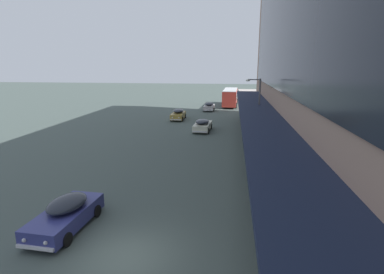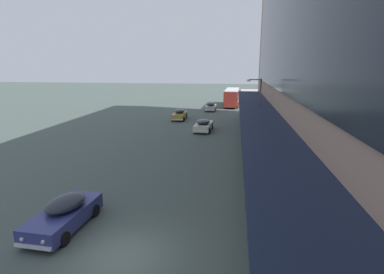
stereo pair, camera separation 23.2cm
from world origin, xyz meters
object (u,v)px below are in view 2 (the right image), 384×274
sedan_second_near (64,213)px  fire_hydrant (260,154)px  pedestrian_at_kerb (284,198)px  transit_bus_kerbside_front (232,96)px  sedan_lead_near (203,125)px  street_lamp (258,105)px  sedan_oncoming_rear (180,114)px  sedan_lead_mid (211,106)px

sedan_second_near → fire_hydrant: 16.20m
sedan_second_near → fire_hydrant: (10.31, 12.50, -0.26)m
sedan_second_near → pedestrian_at_kerb: pedestrian_at_kerb is taller
transit_bus_kerbside_front → pedestrian_at_kerb: (3.32, -44.54, -0.68)m
sedan_lead_near → street_lamp: street_lamp is taller
street_lamp → pedestrian_at_kerb: bearing=-88.5°
fire_hydrant → transit_bus_kerbside_front: bearing=94.8°
sedan_oncoming_rear → sedan_second_near: bearing=-90.1°
sedan_lead_near → pedestrian_at_kerb: pedestrian_at_kerb is taller
sedan_oncoming_rear → fire_hydrant: sedan_oncoming_rear is taller
transit_bus_kerbside_front → pedestrian_at_kerb: bearing=-85.7°
transit_bus_kerbside_front → pedestrian_at_kerb: size_ratio=5.60×
transit_bus_kerbside_front → sedan_second_near: size_ratio=2.24×
transit_bus_kerbside_front → fire_hydrant: (2.90, -34.36, -1.36)m
sedan_second_near → fire_hydrant: size_ratio=6.63×
sedan_lead_mid → street_lamp: size_ratio=0.72×
sedan_lead_mid → fire_hydrant: (6.48, -27.48, -0.24)m
pedestrian_at_kerb → street_lamp: street_lamp is taller
sedan_oncoming_rear → transit_bus_kerbside_front: bearing=65.8°
street_lamp → fire_hydrant: 6.42m
sedan_lead_mid → pedestrian_at_kerb: (6.89, -37.66, 0.45)m
transit_bus_kerbside_front → sedan_lead_mid: size_ratio=2.26×
sedan_lead_mid → pedestrian_at_kerb: 38.29m
sedan_second_near → pedestrian_at_kerb: 10.98m
sedan_lead_mid → transit_bus_kerbside_front: bearing=62.6°
sedan_lead_near → sedan_lead_mid: bearing=91.8°
pedestrian_at_kerb → sedan_lead_near: bearing=107.0°
sedan_second_near → pedestrian_at_kerb: size_ratio=2.50×
sedan_oncoming_rear → street_lamp: (10.28, -12.53, 3.13)m
pedestrian_at_kerb → transit_bus_kerbside_front: bearing=94.3°
pedestrian_at_kerb → street_lamp: (-0.41, 15.63, 2.71)m
transit_bus_kerbside_front → street_lamp: 29.13m
transit_bus_kerbside_front → street_lamp: bearing=-84.2°
fire_hydrant → pedestrian_at_kerb: bearing=-87.7°
sedan_lead_near → pedestrian_at_kerb: 21.71m
transit_bus_kerbside_front → pedestrian_at_kerb: 44.67m
fire_hydrant → sedan_lead_near: bearing=119.3°
sedan_lead_mid → sedan_lead_near: bearing=-88.2°
sedan_lead_mid → fire_hydrant: 28.23m
sedan_lead_mid → street_lamp: 23.18m
sedan_lead_mid → sedan_second_near: bearing=-95.5°
sedan_second_near → sedan_lead_mid: 40.16m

